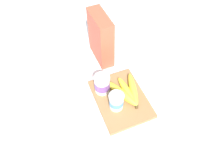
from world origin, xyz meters
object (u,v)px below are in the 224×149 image
(yogurt_cup_back, at_px, (102,84))
(banana_bunch, at_px, (127,91))
(cutting_board, at_px, (121,99))
(cereal_box, at_px, (101,38))
(yogurt_cup_front, at_px, (116,101))

(yogurt_cup_back, xyz_separation_m, banana_bunch, (-0.06, -0.10, -0.03))
(yogurt_cup_back, height_order, banana_bunch, yogurt_cup_back)
(cutting_board, xyz_separation_m, banana_bunch, (0.01, -0.04, 0.03))
(cereal_box, bearing_deg, banana_bunch, -178.05)
(cutting_board, xyz_separation_m, yogurt_cup_back, (0.07, 0.06, 0.06))
(cutting_board, distance_m, cereal_box, 0.33)
(cutting_board, relative_size, yogurt_cup_front, 3.61)
(yogurt_cup_front, height_order, banana_bunch, yogurt_cup_front)
(cereal_box, distance_m, yogurt_cup_back, 0.25)
(yogurt_cup_front, bearing_deg, banana_bunch, -58.51)
(cereal_box, bearing_deg, yogurt_cup_front, 168.97)
(yogurt_cup_back, bearing_deg, yogurt_cup_front, -166.93)
(cutting_board, height_order, yogurt_cup_back, yogurt_cup_back)
(cutting_board, bearing_deg, yogurt_cup_back, 40.18)
(yogurt_cup_front, relative_size, yogurt_cup_back, 0.88)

